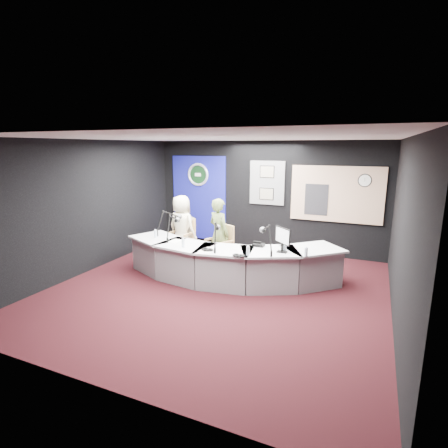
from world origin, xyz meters
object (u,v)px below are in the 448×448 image
at_px(person_man, 182,227).
at_px(person_woman, 219,234).
at_px(broadcast_desk, 226,262).
at_px(armchair_right, 219,246).
at_px(armchair_left, 182,237).

height_order(person_man, person_woman, person_woman).
xyz_separation_m(broadcast_desk, armchair_right, (-0.43, 0.62, 0.13)).
bearing_deg(person_woman, armchair_right, -0.00).
relative_size(broadcast_desk, person_woman, 2.88).
bearing_deg(broadcast_desk, person_woman, 124.81).
bearing_deg(armchair_right, armchair_left, -167.75).
xyz_separation_m(armchair_right, person_woman, (0.00, 0.00, 0.27)).
bearing_deg(armchair_left, broadcast_desk, -23.49).
height_order(armchair_left, person_man, person_man).
height_order(armchair_right, person_woman, person_woman).
relative_size(armchair_left, person_woman, 0.68).
height_order(broadcast_desk, person_woman, person_woman).
xyz_separation_m(broadcast_desk, person_man, (-1.54, 0.91, 0.39)).
xyz_separation_m(armchair_right, person_man, (-1.11, 0.29, 0.26)).
height_order(broadcast_desk, person_man, person_man).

